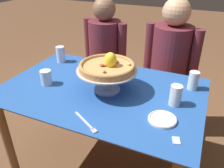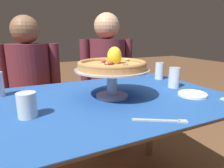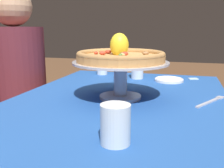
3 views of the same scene
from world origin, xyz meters
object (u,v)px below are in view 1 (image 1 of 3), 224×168
(water_glass_side_right, at_px, (175,97))
(sugar_packet, at_px, (176,140))
(water_glass_side_left, at_px, (46,78))
(diner_left, at_px, (105,62))
(side_plate, at_px, (162,119))
(pizza, at_px, (107,66))
(dinner_fork, at_px, (86,123))
(pizza_stand, at_px, (107,76))
(water_glass_back_right, at_px, (193,82))
(diner_right, at_px, (168,73))
(water_glass_back_left, at_px, (61,55))

(water_glass_side_right, xyz_separation_m, sugar_packet, (0.07, -0.31, -0.05))
(sugar_packet, bearing_deg, water_glass_side_right, 101.96)
(water_glass_side_left, relative_size, diner_left, 0.09)
(water_glass_side_right, bearing_deg, side_plate, -99.67)
(pizza, distance_m, dinner_fork, 0.40)
(pizza_stand, bearing_deg, diner_left, 116.34)
(water_glass_back_right, relative_size, side_plate, 0.81)
(dinner_fork, height_order, sugar_packet, dinner_fork)
(pizza_stand, relative_size, water_glass_side_left, 3.82)
(pizza_stand, relative_size, pizza, 1.10)
(pizza_stand, bearing_deg, diner_right, 68.15)
(water_glass_back_right, height_order, water_glass_side_left, water_glass_back_right)
(water_glass_side_right, distance_m, water_glass_back_right, 0.25)
(water_glass_back_right, relative_size, diner_right, 0.10)
(water_glass_side_right, distance_m, diner_left, 1.11)
(dinner_fork, bearing_deg, diner_right, 77.41)
(pizza_stand, xyz_separation_m, water_glass_side_left, (-0.42, -0.09, -0.06))
(pizza, bearing_deg, water_glass_side_right, 1.47)
(water_glass_back_left, relative_size, side_plate, 0.86)
(pizza_stand, xyz_separation_m, side_plate, (0.40, -0.17, -0.10))
(water_glass_back_left, bearing_deg, sugar_packet, -28.55)
(pizza, bearing_deg, pizza_stand, -141.28)
(pizza_stand, xyz_separation_m, water_glass_back_left, (-0.55, 0.28, -0.05))
(pizza, relative_size, side_plate, 2.29)
(pizza, distance_m, water_glass_back_right, 0.58)
(water_glass_back_right, bearing_deg, side_plate, -104.17)
(diner_left, bearing_deg, pizza_stand, -63.66)
(water_glass_side_left, distance_m, diner_left, 0.86)
(side_plate, bearing_deg, dinner_fork, -152.66)
(water_glass_back_left, bearing_deg, water_glass_side_left, -69.80)
(pizza, xyz_separation_m, water_glass_side_right, (0.43, 0.01, -0.12))
(water_glass_side_right, bearing_deg, pizza_stand, -178.34)
(water_glass_back_right, distance_m, side_plate, 0.43)
(side_plate, height_order, diner_left, diner_left)
(diner_right, bearing_deg, side_plate, -81.65)
(water_glass_back_right, xyz_separation_m, dinner_fork, (-0.46, -0.60, -0.05))
(pizza_stand, height_order, side_plate, pizza_stand)
(water_glass_side_left, xyz_separation_m, diner_left, (0.05, 0.83, -0.21))
(pizza, distance_m, diner_left, 0.89)
(water_glass_back_right, distance_m, diner_left, 1.03)
(water_glass_back_left, distance_m, water_glass_back_right, 1.06)
(water_glass_back_right, bearing_deg, pizza, -154.23)
(water_glass_side_right, height_order, diner_left, diner_left)
(water_glass_side_left, bearing_deg, dinner_fork, -29.98)
(water_glass_side_right, xyz_separation_m, water_glass_back_right, (0.07, 0.23, -0.00))
(water_glass_side_left, distance_m, dinner_fork, 0.53)
(diner_left, bearing_deg, side_plate, -49.68)
(water_glass_side_left, xyz_separation_m, diner_right, (0.70, 0.78, -0.18))
(diner_right, bearing_deg, pizza, -111.76)
(dinner_fork, distance_m, diner_right, 1.08)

